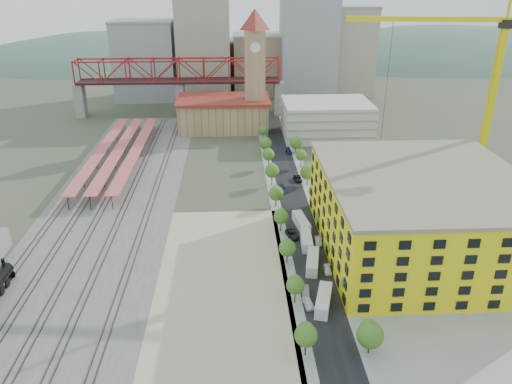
{
  "coord_description": "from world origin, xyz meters",
  "views": [
    {
      "loc": [
        -1.14,
        -121.75,
        60.43
      ],
      "look_at": [
        4.3,
        -7.5,
        10.0
      ],
      "focal_mm": 35.0,
      "sensor_mm": 36.0,
      "label": 1
    }
  ],
  "objects_px": {
    "clock_tower": "(255,60)",
    "site_trailer_d": "(301,222)",
    "construction_building": "(421,213)",
    "tower_crane": "(482,75)",
    "site_trailer_c": "(306,240)",
    "site_trailer_a": "(323,300)",
    "site_trailer_b": "(313,262)",
    "car_0": "(308,303)"
  },
  "relations": [
    {
      "from": "clock_tower",
      "to": "site_trailer_d",
      "type": "relative_size",
      "value": 5.45
    },
    {
      "from": "construction_building",
      "to": "tower_crane",
      "type": "xyz_separation_m",
      "value": [
        22.65,
        27.94,
        26.39
      ]
    },
    {
      "from": "tower_crane",
      "to": "site_trailer_d",
      "type": "height_order",
      "value": "tower_crane"
    },
    {
      "from": "tower_crane",
      "to": "site_trailer_c",
      "type": "height_order",
      "value": "tower_crane"
    },
    {
      "from": "site_trailer_a",
      "to": "site_trailer_d",
      "type": "distance_m",
      "value": 33.58
    },
    {
      "from": "tower_crane",
      "to": "clock_tower",
      "type": "bearing_deg",
      "value": 128.17
    },
    {
      "from": "clock_tower",
      "to": "construction_building",
      "type": "xyz_separation_m",
      "value": [
        34.0,
        -99.99,
        -19.29
      ]
    },
    {
      "from": "site_trailer_b",
      "to": "clock_tower",
      "type": "bearing_deg",
      "value": 105.41
    },
    {
      "from": "clock_tower",
      "to": "site_trailer_d",
      "type": "xyz_separation_m",
      "value": [
        8.0,
        -87.76,
        -27.39
      ]
    },
    {
      "from": "clock_tower",
      "to": "car_0",
      "type": "relative_size",
      "value": 12.22
    },
    {
      "from": "site_trailer_a",
      "to": "car_0",
      "type": "height_order",
      "value": "site_trailer_a"
    },
    {
      "from": "tower_crane",
      "to": "site_trailer_b",
      "type": "distance_m",
      "value": 69.14
    },
    {
      "from": "clock_tower",
      "to": "site_trailer_d",
      "type": "bearing_deg",
      "value": -84.79
    },
    {
      "from": "construction_building",
      "to": "site_trailer_a",
      "type": "relative_size",
      "value": 5.24
    },
    {
      "from": "construction_building",
      "to": "site_trailer_c",
      "type": "relative_size",
      "value": 5.42
    },
    {
      "from": "tower_crane",
      "to": "site_trailer_a",
      "type": "xyz_separation_m",
      "value": [
        -48.65,
        -49.28,
        -34.48
      ]
    },
    {
      "from": "clock_tower",
      "to": "site_trailer_d",
      "type": "distance_m",
      "value": 92.28
    },
    {
      "from": "site_trailer_a",
      "to": "site_trailer_c",
      "type": "relative_size",
      "value": 1.03
    },
    {
      "from": "car_0",
      "to": "site_trailer_d",
      "type": "bearing_deg",
      "value": 77.24
    },
    {
      "from": "site_trailer_c",
      "to": "site_trailer_d",
      "type": "bearing_deg",
      "value": 93.19
    },
    {
      "from": "site_trailer_c",
      "to": "clock_tower",
      "type": "bearing_deg",
      "value": 97.9
    },
    {
      "from": "tower_crane",
      "to": "car_0",
      "type": "relative_size",
      "value": 13.63
    },
    {
      "from": "site_trailer_c",
      "to": "site_trailer_b",
      "type": "bearing_deg",
      "value": -86.81
    },
    {
      "from": "site_trailer_d",
      "to": "car_0",
      "type": "bearing_deg",
      "value": -103.38
    },
    {
      "from": "construction_building",
      "to": "site_trailer_b",
      "type": "height_order",
      "value": "construction_building"
    },
    {
      "from": "tower_crane",
      "to": "site_trailer_a",
      "type": "relative_size",
      "value": 6.01
    },
    {
      "from": "construction_building",
      "to": "site_trailer_d",
      "type": "relative_size",
      "value": 5.3
    },
    {
      "from": "tower_crane",
      "to": "site_trailer_d",
      "type": "bearing_deg",
      "value": -162.12
    },
    {
      "from": "site_trailer_b",
      "to": "car_0",
      "type": "xyz_separation_m",
      "value": [
        -3.0,
        -14.24,
        -0.59
      ]
    },
    {
      "from": "site_trailer_a",
      "to": "site_trailer_c",
      "type": "bearing_deg",
      "value": 105.68
    },
    {
      "from": "construction_building",
      "to": "site_trailer_a",
      "type": "height_order",
      "value": "construction_building"
    },
    {
      "from": "site_trailer_a",
      "to": "car_0",
      "type": "bearing_deg",
      "value": -165.39
    },
    {
      "from": "clock_tower",
      "to": "site_trailer_b",
      "type": "height_order",
      "value": "clock_tower"
    },
    {
      "from": "clock_tower",
      "to": "site_trailer_c",
      "type": "distance_m",
      "value": 101.17
    },
    {
      "from": "site_trailer_b",
      "to": "site_trailer_c",
      "type": "relative_size",
      "value": 1.03
    },
    {
      "from": "site_trailer_d",
      "to": "car_0",
      "type": "xyz_separation_m",
      "value": [
        -3.0,
        -33.52,
        -0.58
      ]
    },
    {
      "from": "construction_building",
      "to": "site_trailer_a",
      "type": "distance_m",
      "value": 34.6
    },
    {
      "from": "clock_tower",
      "to": "site_trailer_d",
      "type": "height_order",
      "value": "clock_tower"
    },
    {
      "from": "site_trailer_a",
      "to": "site_trailer_b",
      "type": "xyz_separation_m",
      "value": [
        0.0,
        14.3,
        -0.01
      ]
    },
    {
      "from": "construction_building",
      "to": "site_trailer_d",
      "type": "bearing_deg",
      "value": 154.79
    },
    {
      "from": "construction_building",
      "to": "site_trailer_b",
      "type": "xyz_separation_m",
      "value": [
        -26.0,
        -7.04,
        -8.09
      ]
    },
    {
      "from": "construction_building",
      "to": "site_trailer_d",
      "type": "height_order",
      "value": "construction_building"
    }
  ]
}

